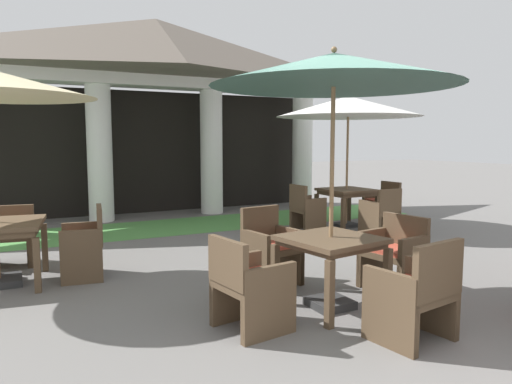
{
  "coord_description": "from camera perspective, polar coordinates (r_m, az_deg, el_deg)",
  "views": [
    {
      "loc": [
        -2.92,
        -2.6,
        1.71
      ],
      "look_at": [
        -0.15,
        2.78,
        1.05
      ],
      "focal_mm": 33.32,
      "sensor_mm": 36.0,
      "label": 1
    }
  ],
  "objects": [
    {
      "name": "lawn_strip",
      "position": [
        9.69,
        -9.28,
        -4.04
      ],
      "size": [
        10.59,
        1.83,
        0.01
      ],
      "primitive_type": "cube",
      "color": "#519347",
      "rests_on": "ground"
    },
    {
      "name": "ground_plane",
      "position": [
        4.27,
        20.28,
        -17.8
      ],
      "size": [
        60.0,
        60.0,
        0.0
      ],
      "primitive_type": "plane",
      "color": "slate"
    },
    {
      "name": "background_pavilion",
      "position": [
        11.02,
        -11.95,
        14.36
      ],
      "size": [
        8.79,
        2.9,
        4.34
      ],
      "color": "white",
      "rests_on": "ground"
    },
    {
      "name": "patio_chair_mid_left_east",
      "position": [
        5.71,
        16.28,
        -7.16
      ],
      "size": [
        0.58,
        0.7,
        0.85
      ],
      "rotation": [
        0.0,
        0.0,
        -4.57
      ],
      "color": "brown",
      "rests_on": "ground"
    },
    {
      "name": "patio_umbrella_mid_left",
      "position": [
        4.85,
        9.32,
        14.05
      ],
      "size": [
        2.45,
        2.45,
        2.62
      ],
      "color": "#2D2D2D",
      "rests_on": "ground"
    },
    {
      "name": "patio_table_mid_left",
      "position": [
        4.92,
        8.96,
        -6.51
      ],
      "size": [
        0.99,
        0.99,
        0.74
      ],
      "rotation": [
        0.0,
        0.0,
        0.14
      ],
      "color": "brown",
      "rests_on": "ground"
    },
    {
      "name": "patio_umbrella_near_foreground",
      "position": [
        9.59,
        11.02,
        9.98
      ],
      "size": [
        2.83,
        2.83,
        2.63
      ],
      "color": "#2D2D2D",
      "rests_on": "ground"
    },
    {
      "name": "patio_chair_mid_left_west",
      "position": [
        4.35,
        -0.89,
        -11.23
      ],
      "size": [
        0.64,
        0.66,
        0.86
      ],
      "rotation": [
        0.0,
        0.0,
        -1.43
      ],
      "color": "brown",
      "rests_on": "ground"
    },
    {
      "name": "patio_chair_mid_right_east",
      "position": [
        6.33,
        -19.83,
        -5.99
      ],
      "size": [
        0.58,
        0.7,
        0.89
      ],
      "rotation": [
        0.0,
        0.0,
        1.43
      ],
      "color": "brown",
      "rests_on": "ground"
    },
    {
      "name": "patio_chair_mid_right_north",
      "position": [
        7.37,
        -27.38,
        -4.78
      ],
      "size": [
        0.65,
        0.6,
        0.81
      ],
      "rotation": [
        0.0,
        0.0,
        -3.28
      ],
      "color": "brown",
      "rests_on": "ground"
    },
    {
      "name": "patio_table_near_foreground",
      "position": [
        9.63,
        10.81,
        -0.23
      ],
      "size": [
        0.94,
        0.94,
        0.76
      ],
      "rotation": [
        0.0,
        0.0,
        0.03
      ],
      "color": "brown",
      "rests_on": "ground"
    },
    {
      "name": "patio_chair_mid_left_north",
      "position": [
        5.72,
        1.72,
        -6.86
      ],
      "size": [
        0.63,
        0.62,
        0.91
      ],
      "rotation": [
        0.0,
        0.0,
        -3.0
      ],
      "color": "brown",
      "rests_on": "ground"
    },
    {
      "name": "patio_chair_near_foreground_south",
      "position": [
        8.94,
        14.77,
        -2.47
      ],
      "size": [
        0.56,
        0.56,
        0.86
      ],
      "rotation": [
        0.0,
        0.0,
        0.03
      ],
      "color": "brown",
      "rests_on": "ground"
    },
    {
      "name": "patio_chair_mid_left_south",
      "position": [
        4.34,
        18.6,
        -11.56
      ],
      "size": [
        0.7,
        0.63,
        0.9
      ],
      "rotation": [
        0.0,
        0.0,
        0.14
      ],
      "color": "brown",
      "rests_on": "ground"
    },
    {
      "name": "patio_chair_near_foreground_west",
      "position": [
        9.07,
        6.04,
        -2.15
      ],
      "size": [
        0.51,
        0.56,
        0.89
      ],
      "rotation": [
        0.0,
        0.0,
        -1.54
      ],
      "color": "brown",
      "rests_on": "ground"
    },
    {
      "name": "patio_chair_near_foreground_east",
      "position": [
        10.3,
        14.95,
        -1.35
      ],
      "size": [
        0.59,
        0.58,
        0.85
      ],
      "rotation": [
        0.0,
        0.0,
        -4.68
      ],
      "color": "brown",
      "rests_on": "ground"
    }
  ]
}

